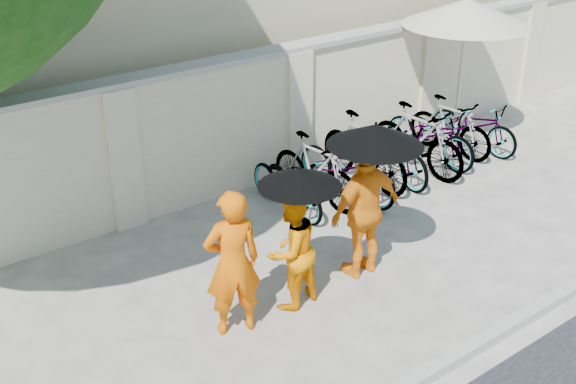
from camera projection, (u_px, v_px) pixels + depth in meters
ground at (325, 299)px, 8.53m from camera, size 80.00×80.00×0.00m
kerb at (433, 371)px, 7.30m from camera, size 40.00×0.16×0.12m
compound_wall at (241, 125)px, 10.92m from camera, size 20.00×0.30×2.00m
building_behind at (172, 29)px, 13.91m from camera, size 14.00×6.00×3.20m
monk_left at (233, 263)px, 7.65m from camera, size 0.71×0.57×1.70m
monk_center at (291, 250)px, 8.15m from camera, size 0.76×0.63×1.44m
parasol_center at (300, 177)px, 7.71m from camera, size 0.92×0.92×0.94m
monk_right at (365, 210)px, 8.69m from camera, size 1.03×0.43×1.76m
parasol_right at (375, 135)px, 8.21m from camera, size 1.12×1.12×1.00m
patio_umbrella at (467, 14)px, 11.91m from camera, size 2.78×2.78×2.56m
bike_0 at (287, 183)px, 10.41m from camera, size 0.58×1.63×0.86m
bike_1 at (315, 170)px, 10.62m from camera, size 0.67×1.77×1.04m
bike_2 at (347, 166)px, 10.81m from camera, size 0.87×1.95×0.99m
bike_3 at (364, 150)px, 11.17m from camera, size 0.55×1.88×1.13m
bike_4 at (391, 149)px, 11.41m from camera, size 0.86×1.93×0.98m
bike_5 at (417, 140)px, 11.59m from camera, size 0.67×1.89×1.12m
bike_6 at (430, 134)px, 12.01m from camera, size 0.72×1.88×0.97m
bike_7 at (450, 127)px, 12.29m from camera, size 0.64×1.70×0.99m
bike_8 at (475, 125)px, 12.49m from camera, size 0.74×1.76×0.90m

